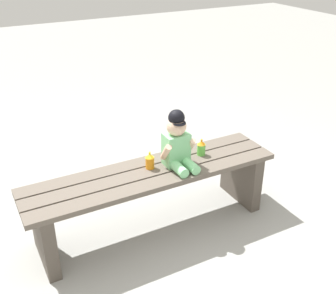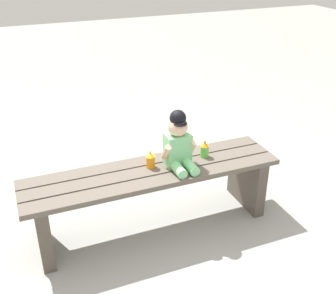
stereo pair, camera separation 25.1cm
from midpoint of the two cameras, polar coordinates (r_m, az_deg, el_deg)
name	(u,v)px [view 2 (the right image)]	position (r m, az deg, el deg)	size (l,w,h in m)	color
ground_plane	(154,225)	(3.09, 0.37, -10.73)	(16.00, 16.00, 0.00)	#999993
park_bench	(153,188)	(2.90, 0.39, -5.67)	(1.78, 0.42, 0.47)	#60564C
child_figure	(179,143)	(2.79, 4.05, 0.55)	(0.23, 0.27, 0.40)	#7FCC8C
sippy_cup_left	(150,160)	(2.82, 0.04, -1.84)	(0.06, 0.06, 0.12)	orange
sippy_cup_right	(205,149)	(2.98, 7.47, -0.36)	(0.06, 0.06, 0.12)	#66CC4C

